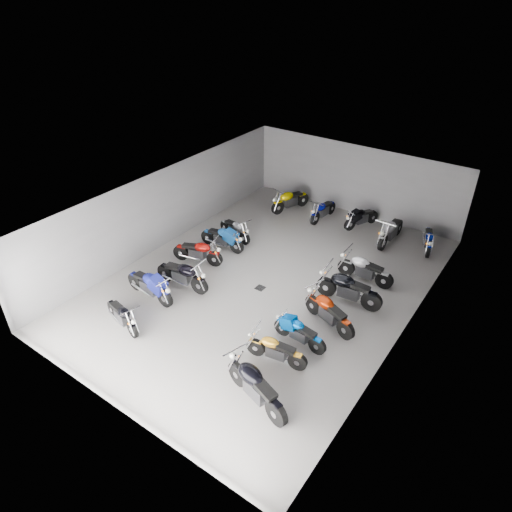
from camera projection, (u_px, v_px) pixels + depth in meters
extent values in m
plane|color=gray|center=(268.00, 281.00, 16.71)|extent=(14.00, 14.00, 0.00)
cube|color=slate|center=(355.00, 180.00, 20.69)|extent=(10.00, 0.10, 3.20)
cube|color=slate|center=(166.00, 207.00, 18.30)|extent=(0.10, 14.00, 3.20)
cube|color=slate|center=(409.00, 294.00, 13.42)|extent=(0.10, 14.00, 3.20)
cube|color=black|center=(269.00, 202.00, 14.99)|extent=(10.00, 14.00, 0.04)
cube|color=black|center=(260.00, 288.00, 16.37)|extent=(0.32, 0.32, 0.01)
cylinder|color=black|center=(133.00, 329.00, 14.07)|extent=(0.59, 0.25, 0.58)
cylinder|color=black|center=(113.00, 309.00, 14.90)|extent=(0.59, 0.27, 0.58)
cube|color=#2D2D30|center=(122.00, 317.00, 14.44)|extent=(0.63, 0.40, 0.36)
ellipsoid|color=black|center=(124.00, 313.00, 14.16)|extent=(0.68, 0.49, 0.32)
cube|color=black|center=(117.00, 306.00, 14.49)|extent=(0.59, 0.37, 0.16)
cylinder|color=black|center=(165.00, 298.00, 15.33)|extent=(0.68, 0.18, 0.68)
cylinder|color=black|center=(136.00, 281.00, 16.14)|extent=(0.68, 0.20, 0.68)
cube|color=#2D2D30|center=(150.00, 287.00, 15.68)|extent=(0.71, 0.36, 0.42)
ellipsoid|color=navy|center=(153.00, 281.00, 15.37)|extent=(0.74, 0.47, 0.38)
cube|color=black|center=(142.00, 276.00, 15.70)|extent=(0.66, 0.34, 0.19)
cylinder|color=black|center=(200.00, 285.00, 15.92)|extent=(0.69, 0.18, 0.68)
cylinder|color=black|center=(166.00, 272.00, 16.60)|extent=(0.69, 0.20, 0.68)
cube|color=#2D2D30|center=(182.00, 276.00, 16.21)|extent=(0.71, 0.36, 0.42)
ellipsoid|color=black|center=(186.00, 270.00, 15.92)|extent=(0.75, 0.47, 0.38)
cube|color=black|center=(174.00, 267.00, 16.20)|extent=(0.67, 0.34, 0.19)
cylinder|color=black|center=(215.00, 259.00, 17.43)|extent=(0.64, 0.30, 0.63)
cylinder|color=black|center=(181.00, 252.00, 17.83)|extent=(0.65, 0.32, 0.63)
cube|color=#2D2D30|center=(198.00, 253.00, 17.57)|extent=(0.70, 0.46, 0.39)
ellipsoid|color=#910C08|center=(202.00, 247.00, 17.34)|extent=(0.75, 0.56, 0.35)
cube|color=black|center=(190.00, 246.00, 17.51)|extent=(0.65, 0.43, 0.18)
cylinder|color=black|center=(237.00, 246.00, 18.22)|extent=(0.63, 0.17, 0.62)
cylinder|color=black|center=(208.00, 237.00, 18.85)|extent=(0.63, 0.19, 0.62)
cube|color=#2D2D30|center=(222.00, 239.00, 18.48)|extent=(0.65, 0.33, 0.39)
ellipsoid|color=#1756A6|center=(226.00, 234.00, 18.22)|extent=(0.69, 0.43, 0.35)
cube|color=black|center=(215.00, 232.00, 18.48)|extent=(0.61, 0.31, 0.18)
cylinder|color=black|center=(245.00, 238.00, 18.83)|extent=(0.58, 0.25, 0.57)
cylinder|color=black|center=(226.00, 227.00, 19.66)|extent=(0.59, 0.27, 0.57)
cube|color=#2D2D30|center=(235.00, 230.00, 19.19)|extent=(0.63, 0.40, 0.36)
ellipsoid|color=#A5A4AA|center=(238.00, 226.00, 18.92)|extent=(0.68, 0.50, 0.32)
cube|color=black|center=(231.00, 223.00, 19.24)|extent=(0.59, 0.38, 0.16)
cylinder|color=black|center=(238.00, 374.00, 12.43)|extent=(0.73, 0.35, 0.72)
cylinder|color=black|center=(276.00, 413.00, 11.34)|extent=(0.74, 0.37, 0.72)
cube|color=#2D2D30|center=(256.00, 390.00, 11.82)|extent=(0.80, 0.53, 0.45)
ellipsoid|color=black|center=(250.00, 374.00, 11.80)|extent=(0.86, 0.65, 0.40)
cube|color=black|center=(265.00, 390.00, 11.42)|extent=(0.75, 0.50, 0.20)
cylinder|color=black|center=(256.00, 347.00, 13.40)|extent=(0.59, 0.21, 0.58)
cylinder|color=black|center=(297.00, 361.00, 12.92)|extent=(0.59, 0.23, 0.58)
cube|color=#2D2D30|center=(276.00, 352.00, 13.11)|extent=(0.62, 0.36, 0.36)
ellipsoid|color=orange|center=(270.00, 342.00, 13.03)|extent=(0.67, 0.46, 0.33)
cube|color=black|center=(286.00, 349.00, 12.87)|extent=(0.59, 0.34, 0.16)
cylinder|color=black|center=(282.00, 327.00, 14.15)|extent=(0.57, 0.16, 0.57)
cylinder|color=black|center=(317.00, 346.00, 13.46)|extent=(0.58, 0.17, 0.57)
cube|color=#2D2D30|center=(300.00, 334.00, 13.76)|extent=(0.59, 0.31, 0.35)
ellipsoid|color=#0049A6|center=(295.00, 324.00, 13.71)|extent=(0.63, 0.40, 0.32)
cube|color=black|center=(308.00, 332.00, 13.47)|extent=(0.56, 0.29, 0.16)
cylinder|color=black|center=(313.00, 305.00, 15.02)|extent=(0.67, 0.34, 0.66)
cylinder|color=black|center=(346.00, 330.00, 14.00)|extent=(0.67, 0.36, 0.66)
cube|color=#2D2D30|center=(329.00, 314.00, 14.46)|extent=(0.73, 0.51, 0.41)
ellipsoid|color=maroon|center=(325.00, 302.00, 14.44)|extent=(0.80, 0.62, 0.37)
cube|color=black|center=(337.00, 313.00, 14.08)|extent=(0.69, 0.48, 0.19)
cylinder|color=black|center=(326.00, 287.00, 15.83)|extent=(0.72, 0.20, 0.71)
cylinder|color=black|center=(371.00, 301.00, 15.13)|extent=(0.73, 0.23, 0.71)
cube|color=#2D2D30|center=(349.00, 291.00, 15.42)|extent=(0.75, 0.39, 0.45)
ellipsoid|color=black|center=(343.00, 280.00, 15.34)|extent=(0.79, 0.51, 0.40)
cube|color=black|center=(360.00, 287.00, 15.10)|extent=(0.70, 0.37, 0.20)
cylinder|color=black|center=(346.00, 267.00, 16.91)|extent=(0.65, 0.14, 0.65)
cylinder|color=black|center=(384.00, 280.00, 16.21)|extent=(0.65, 0.16, 0.65)
cube|color=#2D2D30|center=(365.00, 271.00, 16.51)|extent=(0.66, 0.32, 0.41)
ellipsoid|color=silver|center=(361.00, 262.00, 16.44)|extent=(0.70, 0.42, 0.36)
cube|color=black|center=(375.00, 268.00, 16.20)|extent=(0.62, 0.30, 0.18)
cylinder|color=black|center=(278.00, 208.00, 21.13)|extent=(0.34, 0.67, 0.66)
cylinder|color=black|center=(302.00, 200.00, 21.86)|extent=(0.36, 0.67, 0.66)
cube|color=#2D2D30|center=(290.00, 202.00, 21.44)|extent=(0.51, 0.73, 0.41)
ellipsoid|color=#DDC400|center=(287.00, 196.00, 21.15)|extent=(0.62, 0.80, 0.37)
cube|color=black|center=(296.00, 194.00, 21.44)|extent=(0.48, 0.69, 0.19)
cylinder|color=black|center=(315.00, 219.00, 20.27)|extent=(0.16, 0.60, 0.59)
cylinder|color=black|center=(331.00, 208.00, 21.15)|extent=(0.18, 0.60, 0.59)
cube|color=#2D2D30|center=(323.00, 211.00, 20.66)|extent=(0.32, 0.62, 0.37)
ellipsoid|color=#050B83|center=(321.00, 207.00, 20.37)|extent=(0.41, 0.65, 0.33)
cube|color=black|center=(327.00, 204.00, 20.71)|extent=(0.30, 0.58, 0.17)
cylinder|color=black|center=(350.00, 224.00, 19.83)|extent=(0.34, 0.58, 0.58)
cylinder|color=black|center=(372.00, 217.00, 20.41)|extent=(0.35, 0.58, 0.58)
cube|color=#2D2D30|center=(361.00, 219.00, 20.07)|extent=(0.48, 0.65, 0.36)
ellipsoid|color=black|center=(359.00, 214.00, 19.83)|extent=(0.57, 0.71, 0.32)
cube|color=black|center=(367.00, 212.00, 20.07)|extent=(0.45, 0.61, 0.16)
cylinder|color=black|center=(383.00, 242.00, 18.41)|extent=(0.16, 0.70, 0.69)
cylinder|color=black|center=(398.00, 227.00, 19.47)|extent=(0.18, 0.70, 0.69)
cube|color=#2D2D30|center=(391.00, 232.00, 18.88)|extent=(0.34, 0.71, 0.43)
ellipsoid|color=#A6A6AD|center=(390.00, 227.00, 18.54)|extent=(0.45, 0.75, 0.39)
cube|color=black|center=(395.00, 223.00, 18.96)|extent=(0.32, 0.67, 0.20)
cylinder|color=black|center=(428.00, 251.00, 17.98)|extent=(0.30, 0.59, 0.58)
cylinder|color=black|center=(427.00, 235.00, 19.04)|extent=(0.32, 0.59, 0.58)
cube|color=#2D2D30|center=(428.00, 241.00, 18.46)|extent=(0.45, 0.64, 0.36)
ellipsoid|color=navy|center=(430.00, 237.00, 18.14)|extent=(0.54, 0.70, 0.33)
cube|color=black|center=(429.00, 232.00, 18.56)|extent=(0.42, 0.60, 0.16)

